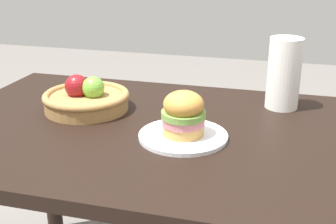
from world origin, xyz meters
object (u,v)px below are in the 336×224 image
Objects in this scene: sandwich at (183,113)px; fruit_basket at (86,98)px; plate at (183,136)px; paper_towel_roll at (284,73)px.

fruit_basket is (-0.37, 0.14, -0.04)m from sandwich.
sandwich is 0.40m from fruit_basket.
plate is at bearing 180.00° from sandwich.
paper_towel_roll is at bearing 52.12° from sandwich.
plate is 1.08× the size of paper_towel_roll.
sandwich is at bearing -21.36° from fruit_basket.
plate is 0.89× the size of fruit_basket.
paper_towel_roll is (0.26, 0.34, 0.11)m from plate.
fruit_basket reaches higher than plate.
paper_towel_roll is at bearing 17.10° from fruit_basket.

